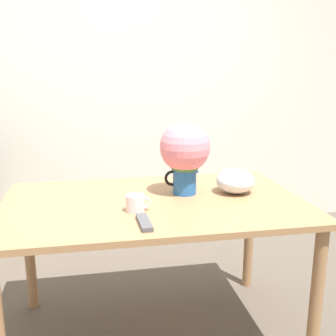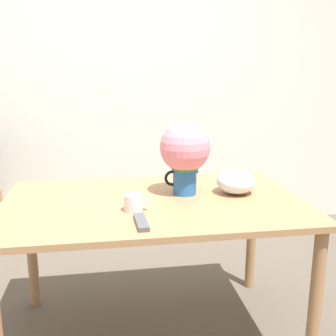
% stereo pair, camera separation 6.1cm
% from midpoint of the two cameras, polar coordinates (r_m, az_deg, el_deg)
% --- Properties ---
extents(wall_back, '(8.00, 0.05, 2.60)m').
position_cam_midpoint_polar(wall_back, '(3.53, -6.54, 11.63)').
color(wall_back, silver).
rests_on(wall_back, ground_plane).
extents(table, '(1.52, 0.94, 0.79)m').
position_cam_midpoint_polar(table, '(2.04, -1.28, -7.24)').
color(table, '#A3754C').
rests_on(table, ground_plane).
extents(flower_vase, '(0.27, 0.27, 0.39)m').
position_cam_midpoint_polar(flower_vase, '(2.07, 3.31, 2.25)').
color(flower_vase, '#235B9E').
rests_on(flower_vase, table).
extents(coffee_mug, '(0.12, 0.09, 0.08)m').
position_cam_midpoint_polar(coffee_mug, '(1.85, -4.01, -5.08)').
color(coffee_mug, silver).
rests_on(coffee_mug, table).
extents(white_bowl, '(0.21, 0.21, 0.13)m').
position_cam_midpoint_polar(white_bowl, '(2.15, 10.63, -1.94)').
color(white_bowl, silver).
rests_on(white_bowl, table).
extents(remote_control, '(0.05, 0.18, 0.02)m').
position_cam_midpoint_polar(remote_control, '(1.70, -2.87, -7.85)').
color(remote_control, '#4C4C51').
rests_on(remote_control, table).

